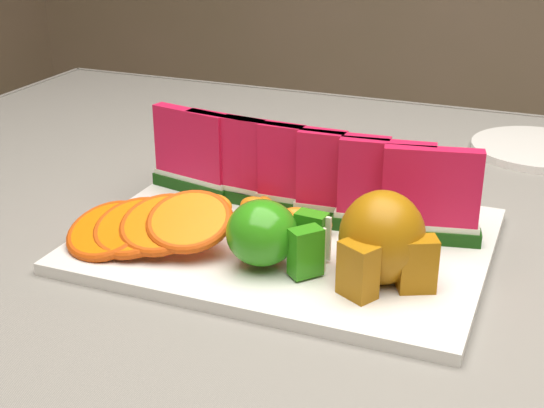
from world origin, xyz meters
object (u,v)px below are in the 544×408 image
platter (287,240)px  fork (278,148)px  side_plate (538,149)px  apple_cluster (270,235)px  pear_cluster (383,241)px

platter → fork: platter is taller
side_plate → apple_cluster: bearing=-113.9°
platter → apple_cluster: apple_cluster is taller
platter → side_plate: (0.22, 0.40, -0.00)m
platter → pear_cluster: pear_cluster is taller
apple_cluster → platter: bearing=97.4°
platter → apple_cluster: (0.01, -0.07, 0.04)m
pear_cluster → side_plate: bearing=77.0°
platter → apple_cluster: size_ratio=3.77×
apple_cluster → fork: 0.37m
apple_cluster → side_plate: apple_cluster is taller
fork → platter: bearing=-66.5°
platter → fork: 0.30m
apple_cluster → fork: apple_cluster is taller
apple_cluster → pear_cluster: size_ratio=1.04×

